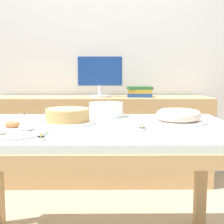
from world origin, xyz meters
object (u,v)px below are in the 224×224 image
tealight_near_cakes (142,129)px  tealight_centre (59,114)px  plate_stack (106,110)px  tealight_left_edge (23,114)px  cake_golden_bundt (178,117)px  computer_monitor (100,76)px  pastry_platter (7,131)px  tealight_right_edge (41,138)px  book_stack (140,92)px  cake_chocolate_round (68,117)px

tealight_near_cakes → tealight_centre: bearing=131.5°
plate_stack → tealight_left_edge: 0.53m
cake_golden_bundt → plate_stack: size_ratio=1.49×
computer_monitor → cake_golden_bundt: computer_monitor is taller
cake_golden_bundt → tealight_near_cakes: size_ratio=7.84×
cake_golden_bundt → tealight_left_edge: size_ratio=7.84×
computer_monitor → tealight_near_cakes: computer_monitor is taller
pastry_platter → tealight_centre: pastry_platter is taller
tealight_right_edge → tealight_left_edge: same height
tealight_centre → plate_stack: bearing=-11.0°
computer_monitor → plate_stack: size_ratio=2.02×
book_stack → cake_golden_bundt: book_stack is taller
tealight_left_edge → tealight_centre: same height
cake_golden_bundt → plate_stack: 0.46m
tealight_near_cakes → pastry_platter: bearing=-175.6°
cake_chocolate_round → plate_stack: size_ratio=1.49×
plate_stack → tealight_centre: 0.31m
tealight_right_edge → pastry_platter: bearing=141.1°
tealight_right_edge → cake_golden_bundt: bearing=34.4°
book_stack → pastry_platter: 1.64m
plate_stack → tealight_right_edge: 0.73m
pastry_platter → tealight_centre: 0.60m
cake_chocolate_round → plate_stack: bearing=49.8°
tealight_right_edge → book_stack: bearing=71.0°
computer_monitor → tealight_right_edge: 1.64m
tealight_right_edge → plate_stack: bearing=69.3°
book_stack → tealight_centre: (-0.60, -0.88, -0.09)m
plate_stack → pastry_platter: bearing=-130.2°
plate_stack → tealight_left_edge: bearing=174.6°
cake_golden_bundt → tealight_centre: bearing=157.7°
plate_stack → computer_monitor: bearing=93.9°
plate_stack → tealight_left_edge: plate_stack is taller
cake_chocolate_round → tealight_right_edge: 0.44m
pastry_platter → plate_stack: 0.69m
cake_chocolate_round → plate_stack: 0.32m
cake_chocolate_round → tealight_near_cakes: size_ratio=7.81×
tealight_near_cakes → plate_stack: bearing=110.1°
tealight_left_edge → book_stack: bearing=47.0°
book_stack → tealight_near_cakes: book_stack is taller
cake_chocolate_round → cake_golden_bundt: (0.61, 0.02, -0.00)m
computer_monitor → book_stack: (0.36, 0.00, -0.14)m
tealight_right_edge → cake_chocolate_round: bearing=83.4°
plate_stack → tealight_near_cakes: plate_stack is taller
pastry_platter → plate_stack: (0.45, 0.53, 0.03)m
computer_monitor → cake_golden_bundt: size_ratio=1.35×
computer_monitor → tealight_centre: bearing=-105.2°
book_stack → pastry_platter: (-0.74, -1.46, -0.09)m
book_stack → cake_golden_bundt: 1.17m
pastry_platter → tealight_left_edge: bearing=98.1°
book_stack → tealight_centre: size_ratio=5.82×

